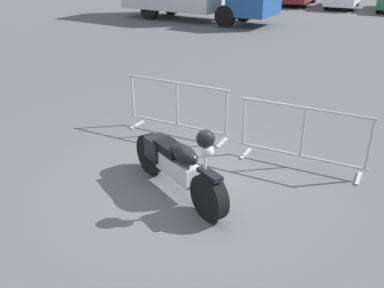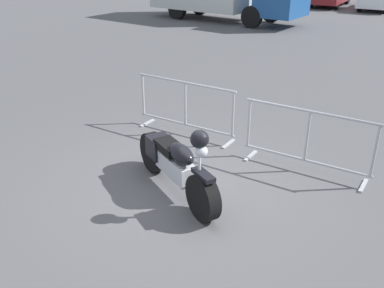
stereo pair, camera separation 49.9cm
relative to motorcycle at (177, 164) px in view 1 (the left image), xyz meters
The scene contains 4 objects.
ground_plane 0.51m from the motorcycle, 99.39° to the left, with size 120.00×120.00×0.00m, color #4C4C4F.
motorcycle is the anchor object (origin of this frame).
crowd_barrier_near 2.20m from the motorcycle, 124.73° to the left, with size 2.16×0.62×1.07m.
crowd_barrier_far 2.20m from the motorcycle, 55.26° to the left, with size 2.16×0.62×1.07m.
Camera 1 is at (3.23, -4.70, 3.42)m, focal length 40.00 mm.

